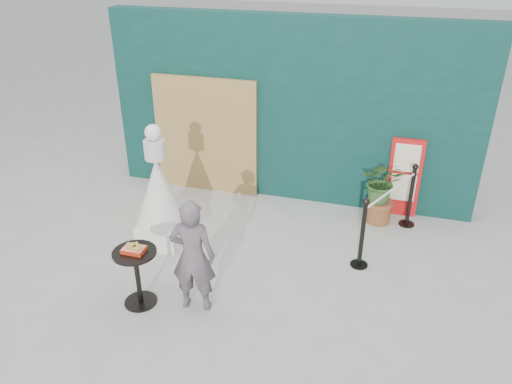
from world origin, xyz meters
The scene contains 10 objects.
ground centered at (0.00, 0.00, 0.00)m, with size 60.00×60.00×0.00m, color #ADAAA5.
back_wall centered at (0.00, 3.15, 1.50)m, with size 6.00×0.30×3.00m, color #0A3026.
bamboo_fence centered at (-1.40, 2.94, 1.00)m, with size 1.80×0.08×2.00m, color tan.
woman centered at (-0.39, -0.05, 0.73)m, with size 0.53×0.35×1.45m, color #605359.
menu_board centered at (1.90, 2.95, 0.65)m, with size 0.50×0.07×1.30m.
statue centered at (-1.41, 1.15, 0.74)m, with size 0.71×0.71×1.82m.
cafe_table centered at (-1.08, -0.18, 0.50)m, with size 0.52×0.52×0.75m.
food_basket centered at (-1.07, -0.18, 0.79)m, with size 0.26×0.19×0.11m.
planter centered at (1.58, 2.63, 0.60)m, with size 0.61×0.53×1.04m.
stanchion_barrier centered at (1.73, 2.00, 0.49)m, with size 0.84×1.54×1.03m.
Camera 1 is at (1.65, -4.43, 4.04)m, focal length 35.00 mm.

